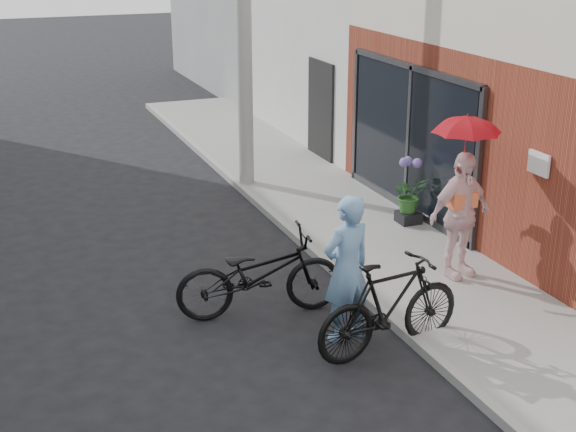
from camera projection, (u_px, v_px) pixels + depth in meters
ground at (322, 337)px, 9.80m from camera, size 80.00×80.00×0.00m
sidewalk at (394, 251)px, 12.26m from camera, size 2.20×24.00×0.12m
curb at (325, 262)px, 11.86m from camera, size 0.12×24.00×0.12m
utility_pole at (244, 1)px, 14.24m from camera, size 0.28×0.28×7.00m
officer at (347, 269)px, 9.48m from camera, size 0.75×0.58×1.84m
bike_left at (260, 274)px, 10.20m from camera, size 2.24×1.05×1.13m
bike_right at (390, 306)px, 9.28m from camera, size 2.01×0.79×1.18m
kimono_woman at (460, 215)px, 10.97m from camera, size 1.11×0.62×1.79m
parasol at (467, 124)px, 10.53m from camera, size 0.88×0.88×0.77m
planter at (408, 217)px, 13.25m from camera, size 0.35×0.35×0.18m
potted_plant at (409, 195)px, 13.12m from camera, size 0.54×0.47×0.60m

